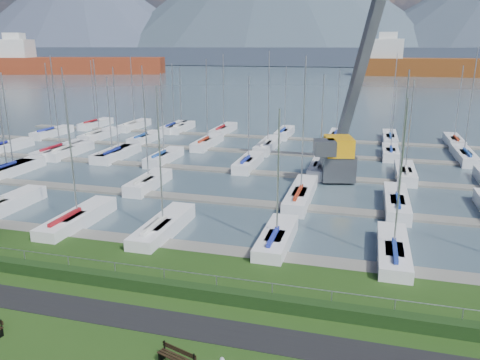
% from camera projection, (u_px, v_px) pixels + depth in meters
% --- Properties ---
extents(path, '(160.00, 2.00, 0.04)m').
position_uv_depth(path, '(158.00, 321.00, 22.66)').
color(path, black).
rests_on(path, grass).
extents(water, '(800.00, 540.00, 0.20)m').
position_uv_depth(water, '(355.00, 70.00, 266.57)').
color(water, '#445864').
extents(hedge, '(80.00, 0.70, 0.70)m').
position_uv_depth(hedge, '(179.00, 289.00, 24.98)').
color(hedge, '#193212').
rests_on(hedge, grass).
extents(fence, '(80.00, 0.04, 0.04)m').
position_uv_depth(fence, '(181.00, 271.00, 25.12)').
color(fence, '#969A9F').
rests_on(fence, grass).
extents(foothill, '(900.00, 80.00, 12.00)m').
position_uv_depth(foothill, '(359.00, 56.00, 329.70)').
color(foothill, '#3D4659').
rests_on(foothill, water).
extents(mountains, '(1190.00, 360.00, 115.00)m').
position_uv_depth(mountains, '(374.00, 3.00, 385.78)').
color(mountains, '#3D4D59').
rests_on(mountains, water).
extents(docks, '(90.00, 41.60, 0.25)m').
position_uv_depth(docks, '(275.00, 174.00, 49.61)').
color(docks, slate).
rests_on(docks, water).
extents(bench_right, '(1.84, 0.95, 0.85)m').
position_uv_depth(bench_right, '(177.00, 358.00, 19.39)').
color(bench_right, black).
rests_on(bench_right, grass).
extents(crane, '(6.91, 13.15, 22.35)m').
position_uv_depth(crane, '(345.00, 124.00, 46.87)').
color(crane, '#515458').
rests_on(crane, water).
extents(cargo_ship_west, '(85.32, 41.64, 21.50)m').
position_uv_depth(cargo_ship_west, '(69.00, 65.00, 230.48)').
color(cargo_ship_west, maroon).
rests_on(cargo_ship_west, water).
extents(cargo_ship_mid, '(89.04, 20.15, 21.50)m').
position_uv_depth(cargo_ship_mid, '(447.00, 67.00, 210.63)').
color(cargo_ship_mid, brown).
rests_on(cargo_ship_mid, water).
extents(sailboat_fleet, '(75.92, 49.37, 13.33)m').
position_uv_depth(sailboat_fleet, '(252.00, 117.00, 52.02)').
color(sailboat_fleet, navy).
rests_on(sailboat_fleet, water).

